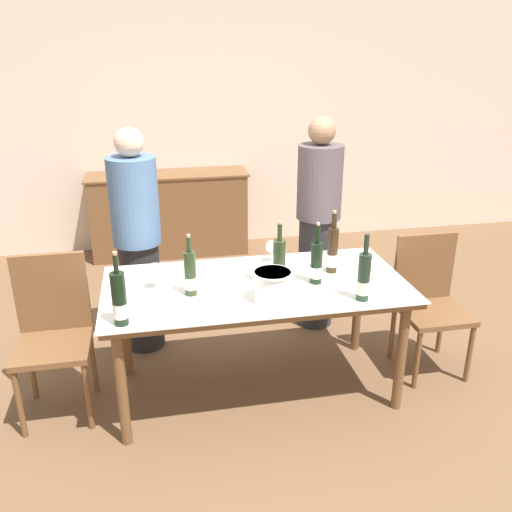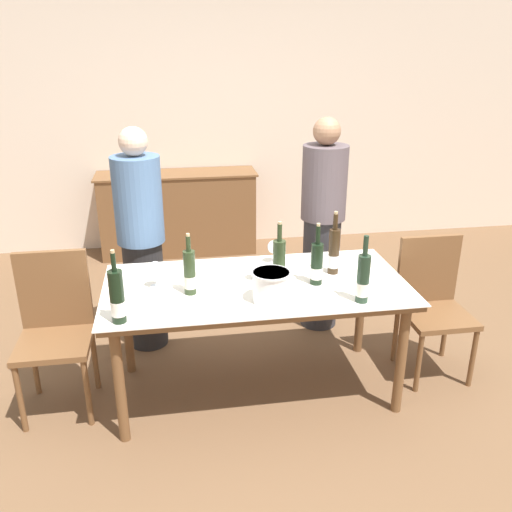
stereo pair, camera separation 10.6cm
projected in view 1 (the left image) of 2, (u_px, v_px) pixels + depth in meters
The scene contains 18 objects.
ground_plane at pixel (256, 389), 3.52m from camera, with size 12.00×12.00×0.00m, color brown.
back_wall at pixel (202, 114), 5.62m from camera, with size 8.00×0.10×2.80m.
sideboard_cabinet at pixel (169, 214), 5.64m from camera, with size 1.63×0.46×0.86m.
dining_table at pixel (256, 295), 3.27m from camera, with size 1.81×0.89×0.75m.
ice_bucket at pixel (272, 285), 3.01m from camera, with size 0.22×0.22×0.17m.
wine_bottle_0 at pixel (190, 274), 3.07m from camera, with size 0.07×0.07×0.37m.
wine_bottle_1 at pixel (119, 300), 2.74m from camera, with size 0.08×0.08×0.40m.
wine_bottle_2 at pixel (316, 264), 3.22m from camera, with size 0.07×0.07×0.38m.
wine_bottle_3 at pixel (364, 278), 3.00m from camera, with size 0.07×0.07×0.39m.
wine_bottle_4 at pixel (332, 251), 3.36m from camera, with size 0.07×0.07×0.40m.
wine_bottle_5 at pixel (279, 264), 3.17m from camera, with size 0.08×0.08×0.40m.
wine_glass_0 at pixel (155, 271), 3.15m from camera, with size 0.09×0.09×0.16m.
wine_glass_1 at pixel (256, 265), 3.27m from camera, with size 0.09×0.09×0.14m.
wine_glass_2 at pixel (272, 247), 3.53m from camera, with size 0.09×0.09×0.15m.
chair_left_end at pixel (53, 326), 3.18m from camera, with size 0.42×0.42×0.96m.
chair_right_end at pixel (429, 295), 3.63m from camera, with size 0.42×0.42×0.92m.
person_host at pixel (138, 244), 3.75m from camera, with size 0.33×0.33×1.60m.
person_guest_left at pixel (318, 226), 4.07m from camera, with size 0.33×0.33×1.62m.
Camera 1 is at (-0.58, -2.90, 2.11)m, focal length 38.00 mm.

